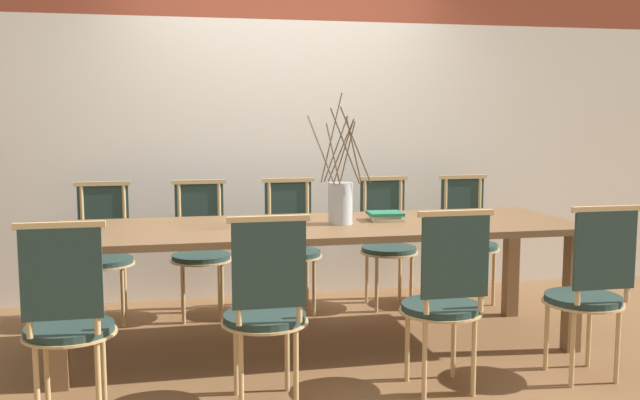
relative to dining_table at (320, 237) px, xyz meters
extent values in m
plane|color=brown|center=(0.00, 0.00, -0.69)|extent=(16.00, 16.00, 0.00)
cube|color=white|center=(0.00, 1.39, 0.40)|extent=(12.00, 0.06, 2.18)
cube|color=brown|center=(0.00, 0.00, 0.06)|extent=(3.19, 1.01, 0.04)
cube|color=brown|center=(-1.49, -0.40, -0.33)|extent=(0.09, 0.09, 0.73)
cube|color=brown|center=(1.49, -0.40, -0.33)|extent=(0.09, 0.09, 0.73)
cube|color=brown|center=(-1.49, 0.40, -0.33)|extent=(0.09, 0.09, 0.73)
cube|color=brown|center=(1.49, 0.40, -0.33)|extent=(0.09, 0.09, 0.73)
cylinder|color=#233833|center=(-1.38, -0.81, -0.25)|extent=(0.41, 0.41, 0.04)
cylinder|color=tan|center=(-1.38, -0.81, -0.28)|extent=(0.43, 0.43, 0.01)
cylinder|color=tan|center=(-1.51, -0.67, -0.48)|extent=(0.03, 0.03, 0.42)
cylinder|color=tan|center=(-1.24, -0.67, -0.48)|extent=(0.03, 0.03, 0.42)
cylinder|color=tan|center=(-1.51, -0.94, -0.48)|extent=(0.03, 0.03, 0.42)
cylinder|color=tan|center=(-1.24, -0.94, -0.48)|extent=(0.03, 0.03, 0.42)
cylinder|color=tan|center=(-1.52, -0.98, 0.02)|extent=(0.03, 0.03, 0.52)
cylinder|color=tan|center=(-1.23, -0.98, 0.02)|extent=(0.03, 0.03, 0.52)
cube|color=#233833|center=(-1.38, -0.99, 0.05)|extent=(0.35, 0.02, 0.41)
cube|color=tan|center=(-1.38, -0.98, 0.27)|extent=(0.39, 0.03, 0.03)
cylinder|color=#233833|center=(-0.45, -0.81, -0.25)|extent=(0.41, 0.41, 0.04)
cylinder|color=tan|center=(-0.45, -0.81, -0.28)|extent=(0.43, 0.43, 0.01)
cylinder|color=tan|center=(-0.59, -0.67, -0.48)|extent=(0.03, 0.03, 0.42)
cylinder|color=tan|center=(-0.32, -0.67, -0.48)|extent=(0.03, 0.03, 0.42)
cylinder|color=tan|center=(-0.59, -0.94, -0.48)|extent=(0.03, 0.03, 0.42)
cylinder|color=tan|center=(-0.32, -0.94, -0.48)|extent=(0.03, 0.03, 0.42)
cylinder|color=tan|center=(-0.60, -0.98, 0.02)|extent=(0.03, 0.03, 0.52)
cylinder|color=tan|center=(-0.31, -0.98, 0.02)|extent=(0.03, 0.03, 0.52)
cube|color=#233833|center=(-0.45, -0.99, 0.05)|extent=(0.35, 0.02, 0.41)
cube|color=tan|center=(-0.45, -0.98, 0.27)|extent=(0.39, 0.03, 0.03)
cylinder|color=#233833|center=(0.48, -0.81, -0.25)|extent=(0.41, 0.41, 0.04)
cylinder|color=tan|center=(0.48, -0.81, -0.28)|extent=(0.43, 0.43, 0.01)
cylinder|color=tan|center=(0.34, -0.67, -0.48)|extent=(0.03, 0.03, 0.42)
cylinder|color=tan|center=(0.61, -0.67, -0.48)|extent=(0.03, 0.03, 0.42)
cylinder|color=tan|center=(0.34, -0.94, -0.48)|extent=(0.03, 0.03, 0.42)
cylinder|color=tan|center=(0.61, -0.94, -0.48)|extent=(0.03, 0.03, 0.42)
cylinder|color=tan|center=(0.33, -0.98, 0.02)|extent=(0.03, 0.03, 0.52)
cylinder|color=tan|center=(0.62, -0.98, 0.02)|extent=(0.03, 0.03, 0.52)
cube|color=#233833|center=(0.48, -0.99, 0.05)|extent=(0.35, 0.02, 0.41)
cube|color=tan|center=(0.48, -0.98, 0.27)|extent=(0.39, 0.03, 0.03)
cylinder|color=#233833|center=(1.30, -0.81, -0.25)|extent=(0.41, 0.41, 0.04)
cylinder|color=tan|center=(1.30, -0.81, -0.28)|extent=(0.43, 0.43, 0.01)
cylinder|color=tan|center=(1.17, -0.67, -0.48)|extent=(0.03, 0.03, 0.42)
cylinder|color=tan|center=(1.44, -0.67, -0.48)|extent=(0.03, 0.03, 0.42)
cylinder|color=tan|center=(1.17, -0.94, -0.48)|extent=(0.03, 0.03, 0.42)
cylinder|color=tan|center=(1.44, -0.94, -0.48)|extent=(0.03, 0.03, 0.42)
cylinder|color=tan|center=(1.16, -0.98, 0.02)|extent=(0.03, 0.03, 0.52)
cylinder|color=tan|center=(1.45, -0.98, 0.02)|extent=(0.03, 0.03, 0.52)
cube|color=#233833|center=(1.30, -0.99, 0.05)|extent=(0.35, 0.02, 0.41)
cube|color=tan|center=(1.30, -0.98, 0.27)|extent=(0.39, 0.03, 0.03)
cylinder|color=#233833|center=(-1.36, 0.81, -0.25)|extent=(0.41, 0.41, 0.04)
cylinder|color=tan|center=(-1.36, 0.81, -0.28)|extent=(0.43, 0.43, 0.01)
cylinder|color=tan|center=(-1.23, 0.67, -0.48)|extent=(0.03, 0.03, 0.42)
cylinder|color=tan|center=(-1.50, 0.67, -0.48)|extent=(0.03, 0.03, 0.42)
cylinder|color=tan|center=(-1.23, 0.94, -0.48)|extent=(0.03, 0.03, 0.42)
cylinder|color=tan|center=(-1.50, 0.94, -0.48)|extent=(0.03, 0.03, 0.42)
cylinder|color=tan|center=(-1.22, 0.98, 0.02)|extent=(0.03, 0.03, 0.52)
cylinder|color=tan|center=(-1.51, 0.98, 0.02)|extent=(0.03, 0.03, 0.52)
cube|color=#233833|center=(-1.36, 0.99, 0.05)|extent=(0.35, 0.02, 0.41)
cube|color=tan|center=(-1.36, 0.98, 0.27)|extent=(0.39, 0.03, 0.03)
cylinder|color=#233833|center=(-0.69, 0.81, -0.25)|extent=(0.41, 0.41, 0.04)
cylinder|color=tan|center=(-0.69, 0.81, -0.28)|extent=(0.43, 0.43, 0.01)
cylinder|color=tan|center=(-0.56, 0.67, -0.48)|extent=(0.03, 0.03, 0.42)
cylinder|color=tan|center=(-0.83, 0.67, -0.48)|extent=(0.03, 0.03, 0.42)
cylinder|color=tan|center=(-0.56, 0.94, -0.48)|extent=(0.03, 0.03, 0.42)
cylinder|color=tan|center=(-0.83, 0.94, -0.48)|extent=(0.03, 0.03, 0.42)
cylinder|color=tan|center=(-0.55, 0.98, 0.02)|extent=(0.03, 0.03, 0.52)
cylinder|color=tan|center=(-0.84, 0.98, 0.02)|extent=(0.03, 0.03, 0.52)
cube|color=#233833|center=(-0.69, 0.99, 0.05)|extent=(0.35, 0.02, 0.41)
cube|color=tan|center=(-0.69, 0.98, 0.27)|extent=(0.39, 0.03, 0.03)
cylinder|color=#233833|center=(-0.04, 0.81, -0.25)|extent=(0.41, 0.41, 0.04)
cylinder|color=tan|center=(-0.04, 0.81, -0.28)|extent=(0.43, 0.43, 0.01)
cylinder|color=tan|center=(0.10, 0.67, -0.48)|extent=(0.03, 0.03, 0.42)
cylinder|color=tan|center=(-0.17, 0.67, -0.48)|extent=(0.03, 0.03, 0.42)
cylinder|color=tan|center=(0.10, 0.94, -0.48)|extent=(0.03, 0.03, 0.42)
cylinder|color=tan|center=(-0.17, 0.94, -0.48)|extent=(0.03, 0.03, 0.42)
cylinder|color=tan|center=(0.11, 0.98, 0.02)|extent=(0.03, 0.03, 0.52)
cylinder|color=tan|center=(-0.18, 0.98, 0.02)|extent=(0.03, 0.03, 0.52)
cube|color=#233833|center=(-0.04, 0.99, 0.05)|extent=(0.35, 0.02, 0.41)
cube|color=tan|center=(-0.04, 0.98, 0.27)|extent=(0.39, 0.03, 0.03)
cylinder|color=#233833|center=(0.70, 0.81, -0.25)|extent=(0.41, 0.41, 0.04)
cylinder|color=tan|center=(0.70, 0.81, -0.28)|extent=(0.43, 0.43, 0.01)
cylinder|color=tan|center=(0.83, 0.67, -0.48)|extent=(0.03, 0.03, 0.42)
cylinder|color=tan|center=(0.57, 0.67, -0.48)|extent=(0.03, 0.03, 0.42)
cylinder|color=tan|center=(0.83, 0.94, -0.48)|extent=(0.03, 0.03, 0.42)
cylinder|color=tan|center=(0.57, 0.94, -0.48)|extent=(0.03, 0.03, 0.42)
cylinder|color=tan|center=(0.84, 0.98, 0.02)|extent=(0.03, 0.03, 0.52)
cylinder|color=tan|center=(0.56, 0.98, 0.02)|extent=(0.03, 0.03, 0.52)
cube|color=#233833|center=(0.70, 0.99, 0.05)|extent=(0.35, 0.02, 0.41)
cube|color=tan|center=(0.70, 0.98, 0.27)|extent=(0.39, 0.03, 0.03)
cylinder|color=#233833|center=(1.36, 0.81, -0.25)|extent=(0.41, 0.41, 0.04)
cylinder|color=tan|center=(1.36, 0.81, -0.28)|extent=(0.43, 0.43, 0.01)
cylinder|color=tan|center=(1.49, 0.67, -0.48)|extent=(0.03, 0.03, 0.42)
cylinder|color=tan|center=(1.22, 0.67, -0.48)|extent=(0.03, 0.03, 0.42)
cylinder|color=tan|center=(1.49, 0.94, -0.48)|extent=(0.03, 0.03, 0.42)
cylinder|color=tan|center=(1.22, 0.94, -0.48)|extent=(0.03, 0.03, 0.42)
cylinder|color=tan|center=(1.50, 0.98, 0.02)|extent=(0.03, 0.03, 0.52)
cylinder|color=tan|center=(1.21, 0.98, 0.02)|extent=(0.03, 0.03, 0.52)
cube|color=#233833|center=(1.36, 0.99, 0.05)|extent=(0.35, 0.02, 0.41)
cube|color=tan|center=(1.36, 0.98, 0.27)|extent=(0.39, 0.03, 0.03)
cylinder|color=#B2BCC1|center=(0.13, -0.01, 0.21)|extent=(0.15, 0.15, 0.26)
cylinder|color=brown|center=(0.07, -0.04, 0.52)|extent=(0.07, 0.12, 0.36)
cylinder|color=brown|center=(0.19, -0.08, 0.54)|extent=(0.14, 0.14, 0.41)
cylinder|color=brown|center=(0.13, -0.10, 0.56)|extent=(0.19, 0.02, 0.46)
cylinder|color=brown|center=(0.19, -0.12, 0.57)|extent=(0.23, 0.14, 0.46)
cylinder|color=brown|center=(0.15, 0.06, 0.53)|extent=(0.16, 0.05, 0.39)
cylinder|color=brown|center=(0.18, 0.02, 0.52)|extent=(0.07, 0.11, 0.37)
cylinder|color=brown|center=(-0.01, -0.07, 0.54)|extent=(0.12, 0.28, 0.41)
cylinder|color=brown|center=(0.16, 0.04, 0.53)|extent=(0.12, 0.08, 0.39)
cylinder|color=brown|center=(0.09, 0.06, 0.61)|extent=(0.16, 0.09, 0.55)
cylinder|color=brown|center=(0.11, 0.06, 0.54)|extent=(0.16, 0.03, 0.41)
cube|color=beige|center=(0.45, 0.08, 0.09)|extent=(0.22, 0.22, 0.02)
cube|color=beige|center=(0.45, 0.08, 0.11)|extent=(0.22, 0.18, 0.02)
cube|color=#1E6B4C|center=(0.44, 0.07, 0.12)|extent=(0.22, 0.20, 0.02)
camera|label=1|loc=(-0.90, -4.23, 0.74)|focal=40.00mm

